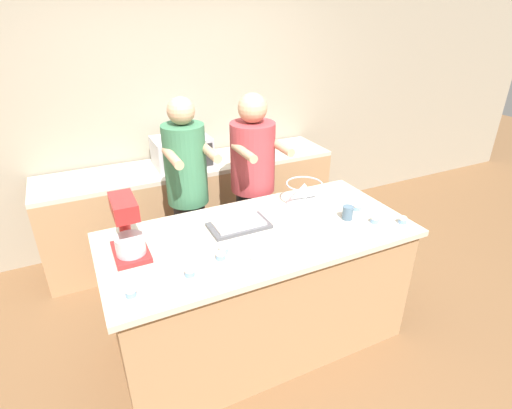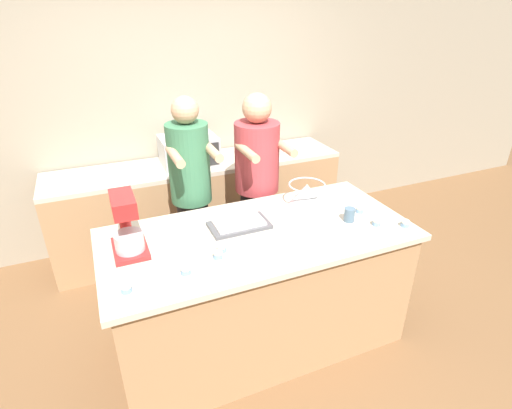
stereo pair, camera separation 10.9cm
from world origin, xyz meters
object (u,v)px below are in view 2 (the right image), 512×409
Objects in this scene: person_right at (257,190)px; small_plate at (265,257)px; cupcake_1 at (360,209)px; cupcake_3 at (186,269)px; microwave_oven at (189,150)px; cupcake_2 at (405,223)px; stand_mixer at (127,227)px; cupcake_4 at (126,288)px; drinking_glass at (349,215)px; cupcake_6 at (218,254)px; mixing_bowl at (307,194)px; person_left at (192,199)px; cupcake_5 at (377,222)px; cupcake_0 at (221,248)px; baking_tray at (239,224)px.

person_right is 7.92× the size of small_plate.
cupcake_3 is (-1.32, -0.22, 0.00)m from cupcake_1.
microwave_oven is at bearing 89.84° from small_plate.
microwave_oven is 2.05m from cupcake_2.
cupcake_4 is (-0.07, -0.39, -0.14)m from stand_mixer.
cupcake_4 is at bearing 179.55° from small_plate.
cupcake_2 is 1.80m from cupcake_4.
drinking_glass is at bearing 14.86° from small_plate.
small_plate is at bearing -110.67° from person_right.
cupcake_2 is at bearing -6.24° from cupcake_6.
mixing_bowl is (0.20, -0.47, 0.13)m from person_right.
person_left is 3.30× the size of microwave_oven.
cupcake_5 is (1.57, -0.33, -0.14)m from stand_mixer.
cupcake_2 is at bearing -28.31° from cupcake_5.
cupcake_0 is at bearing 170.97° from cupcake_2.
person_left reaches higher than stand_mixer.
person_left is 28.68× the size of cupcake_1.
baking_tray is at bearing 158.22° from cupcake_5.
person_right reaches higher than small_plate.
cupcake_6 is at bearing -98.91° from microwave_oven.
cupcake_4 is 1.00× the size of cupcake_6.
cupcake_1 is at bearing 87.49° from cupcake_5.
person_right is 1.27m from cupcake_3.
microwave_oven is at bearing 114.71° from mixing_bowl.
stand_mixer is at bearing 171.87° from drinking_glass.
baking_tray is 6.79× the size of cupcake_0.
stand_mixer is (-0.54, -0.60, 0.19)m from person_left.
mixing_bowl is 1.29× the size of small_plate.
cupcake_4 reaches higher than small_plate.
microwave_oven is 1.72m from drinking_glass.
cupcake_6 is at bearing -31.03° from stand_mixer.
drinking_glass reaches higher than cupcake_2.
cupcake_2 is (0.16, -0.29, 0.00)m from cupcake_1.
baking_tray is 0.59m from cupcake_3.
stand_mixer reaches higher than cupcake_5.
cupcake_3 is 0.32m from cupcake_4.
cupcake_6 is (0.46, -0.28, -0.14)m from stand_mixer.
cupcake_2 is 1.00× the size of cupcake_5.
cupcake_2 is 1.00× the size of cupcake_4.
small_plate is at bearing -137.32° from mixing_bowl.
mixing_bowl reaches higher than cupcake_2.
stand_mixer is 0.83m from small_plate.
person_left is 0.99m from cupcake_3.
mixing_bowl is at bearing 11.41° from baking_tray.
small_plate is (-0.72, -0.19, -0.04)m from drinking_glass.
cupcake_3 is at bearing -131.36° from person_right.
baking_tray is 0.92m from cupcake_5.
baking_tray is 0.88m from cupcake_4.
mixing_bowl is 0.37m from drinking_glass.
person_right is at bearing -64.14° from microwave_oven.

